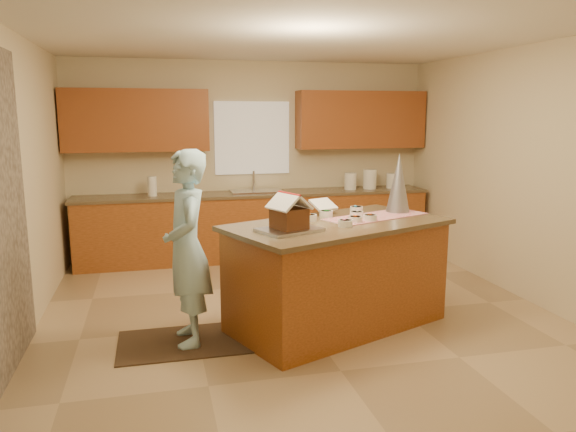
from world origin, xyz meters
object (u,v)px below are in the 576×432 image
at_px(island_base, 337,277).
at_px(gingerbread_house, 289,215).
at_px(boy, 187,248).
at_px(tinsel_tree, 399,183).

distance_m(island_base, gingerbread_house, 0.89).
bearing_deg(boy, island_base, 89.93).
relative_size(boy, gingerbread_house, 4.28).
bearing_deg(gingerbread_house, boy, 166.55).
distance_m(tinsel_tree, gingerbread_house, 1.46).
height_order(boy, gingerbread_house, boy).
relative_size(tinsel_tree, boy, 0.35).
bearing_deg(tinsel_tree, boy, -168.33).
distance_m(tinsel_tree, boy, 2.23).
bearing_deg(island_base, gingerbread_house, -174.81).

